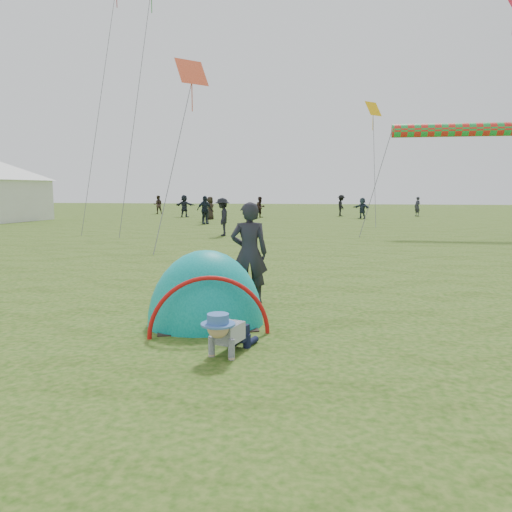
# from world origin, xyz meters

# --- Properties ---
(ground) EXTENTS (140.00, 140.00, 0.00)m
(ground) POSITION_xyz_m (0.00, 0.00, 0.00)
(ground) COLOR #174209
(crawling_toddler) EXTENTS (0.78, 0.94, 0.62)m
(crawling_toddler) POSITION_xyz_m (-0.95, -0.04, 0.31)
(crawling_toddler) COLOR black
(crawling_toddler) RESTS_ON ground
(popup_tent) EXTENTS (2.29, 2.08, 2.45)m
(popup_tent) POSITION_xyz_m (-1.62, 1.41, 0.00)
(popup_tent) COLOR #008284
(popup_tent) RESTS_ON ground
(standing_adult) EXTENTS (0.79, 0.59, 1.95)m
(standing_adult) POSITION_xyz_m (-1.18, 3.06, 0.98)
(standing_adult) COLOR #222129
(standing_adult) RESTS_ON ground
(crowd_person_1) EXTENTS (0.99, 1.00, 1.63)m
(crowd_person_1) POSITION_xyz_m (-5.28, 32.21, 0.81)
(crowd_person_1) COLOR black
(crowd_person_1) RESTS_ON ground
(crowd_person_3) EXTENTS (0.90, 1.28, 1.80)m
(crowd_person_3) POSITION_xyz_m (-4.81, 16.77, 0.90)
(crowd_person_3) COLOR black
(crowd_person_3) RESTS_ON ground
(crowd_person_5) EXTENTS (1.41, 1.30, 1.58)m
(crowd_person_5) POSITION_xyz_m (2.49, 32.18, 0.79)
(crowd_person_5) COLOR #263342
(crowd_person_5) RESTS_ON ground
(crowd_person_6) EXTENTS (0.64, 0.69, 1.59)m
(crowd_person_6) POSITION_xyz_m (7.18, 36.49, 0.80)
(crowd_person_6) COLOR #2A2A36
(crowd_person_6) RESTS_ON ground
(crowd_person_7) EXTENTS (0.98, 0.88, 1.65)m
(crowd_person_7) POSITION_xyz_m (-15.26, 36.74, 0.83)
(crowd_person_7) COLOR #372925
(crowd_person_7) RESTS_ON ground
(crowd_person_8) EXTENTS (1.06, 1.04, 1.79)m
(crowd_person_8) POSITION_xyz_m (-7.73, 24.53, 0.90)
(crowd_person_8) COLOR #192230
(crowd_person_8) RESTS_ON ground
(crowd_person_9) EXTENTS (0.87, 1.24, 1.75)m
(crowd_person_9) POSITION_xyz_m (0.97, 35.85, 0.87)
(crowd_person_9) COLOR black
(crowd_person_9) RESTS_ON ground
(crowd_person_10) EXTENTS (0.59, 0.85, 1.67)m
(crowd_person_10) POSITION_xyz_m (-8.61, 29.45, 0.83)
(crowd_person_10) COLOR black
(crowd_person_10) RESTS_ON ground
(crowd_person_11) EXTENTS (1.70, 0.78, 1.76)m
(crowd_person_11) POSITION_xyz_m (-11.41, 32.17, 0.88)
(crowd_person_11) COLOR #222836
(crowd_person_11) RESTS_ON ground
(crowd_person_12) EXTENTS (0.63, 0.44, 1.65)m
(crowd_person_12) POSITION_xyz_m (-8.26, 26.84, 0.82)
(crowd_person_12) COLOR #242528
(crowd_person_12) RESTS_ON ground
(rainbow_tube_kite) EXTENTS (6.34, 0.64, 0.64)m
(rainbow_tube_kite) POSITION_xyz_m (6.25, 19.00, 4.98)
(rainbow_tube_kite) COLOR red
(diamond_kite_1) EXTENTS (1.35, 1.35, 1.10)m
(diamond_kite_1) POSITION_xyz_m (-5.56, 14.52, 7.03)
(diamond_kite_1) COLOR #F54F28
(diamond_kite_7) EXTENTS (1.17, 1.17, 0.95)m
(diamond_kite_7) POSITION_xyz_m (2.80, 28.06, 7.43)
(diamond_kite_7) COLOR #FBB708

